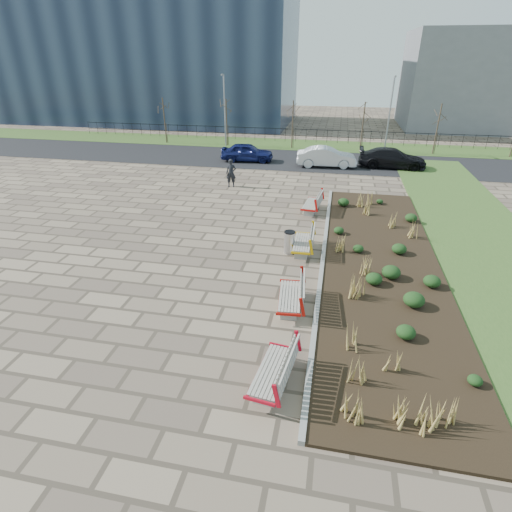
% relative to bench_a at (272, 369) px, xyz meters
% --- Properties ---
extents(ground, '(120.00, 120.00, 0.00)m').
position_rel_bench_a_xyz_m(ground, '(-3.00, 2.32, -0.50)').
color(ground, '#806D58').
rests_on(ground, ground).
extents(planting_bed, '(4.50, 18.00, 0.10)m').
position_rel_bench_a_xyz_m(planting_bed, '(3.25, 7.32, -0.45)').
color(planting_bed, black).
rests_on(planting_bed, ground).
extents(planting_curb, '(0.16, 18.00, 0.15)m').
position_rel_bench_a_xyz_m(planting_curb, '(0.92, 7.32, -0.42)').
color(planting_curb, gray).
rests_on(planting_curb, ground).
extents(grass_verge_near, '(5.00, 38.00, 0.04)m').
position_rel_bench_a_xyz_m(grass_verge_near, '(8.00, 7.32, -0.48)').
color(grass_verge_near, '#33511E').
rests_on(grass_verge_near, ground).
extents(grass_verge_far, '(80.00, 5.00, 0.04)m').
position_rel_bench_a_xyz_m(grass_verge_far, '(-3.00, 30.32, -0.48)').
color(grass_verge_far, '#33511E').
rests_on(grass_verge_far, ground).
extents(road, '(80.00, 7.00, 0.02)m').
position_rel_bench_a_xyz_m(road, '(-3.00, 24.32, -0.49)').
color(road, black).
rests_on(road, ground).
extents(bench_a, '(1.17, 2.20, 1.00)m').
position_rel_bench_a_xyz_m(bench_a, '(0.00, 0.00, 0.00)').
color(bench_a, '#B40C1E').
rests_on(bench_a, ground).
extents(bench_b, '(1.07, 2.17, 1.00)m').
position_rel_bench_a_xyz_m(bench_b, '(0.00, 3.56, 0.00)').
color(bench_b, '#A9120B').
rests_on(bench_b, ground).
extents(bench_c, '(0.94, 2.12, 1.00)m').
position_rel_bench_a_xyz_m(bench_c, '(0.00, 7.87, 0.00)').
color(bench_c, '#DBA40B').
rests_on(bench_c, ground).
extents(bench_d, '(1.13, 2.19, 1.00)m').
position_rel_bench_a_xyz_m(bench_d, '(0.00, 12.87, 0.00)').
color(bench_d, '#B90E0C').
rests_on(bench_d, ground).
extents(litter_bin, '(0.46, 0.46, 0.96)m').
position_rel_bench_a_xyz_m(litter_bin, '(-0.53, 7.64, -0.02)').
color(litter_bin, '#B2B2B7').
rests_on(litter_bin, ground).
extents(pedestrian, '(0.67, 0.48, 1.74)m').
position_rel_bench_a_xyz_m(pedestrian, '(-5.36, 16.41, 0.37)').
color(pedestrian, black).
rests_on(pedestrian, ground).
extents(car_blue, '(4.18, 1.96, 1.38)m').
position_rel_bench_a_xyz_m(car_blue, '(-5.84, 23.20, 0.21)').
color(car_blue, '#121850').
rests_on(car_blue, road).
extents(car_silver, '(4.48, 1.86, 1.44)m').
position_rel_bench_a_xyz_m(car_silver, '(0.33, 22.68, 0.24)').
color(car_silver, silver).
rests_on(car_silver, road).
extents(car_black, '(4.90, 2.07, 1.41)m').
position_rel_bench_a_xyz_m(car_black, '(5.10, 23.35, 0.22)').
color(car_black, black).
rests_on(car_black, road).
extents(tree_a, '(1.40, 1.40, 4.00)m').
position_rel_bench_a_xyz_m(tree_a, '(-15.00, 28.82, 1.54)').
color(tree_a, '#4C3D2D').
rests_on(tree_a, grass_verge_far).
extents(tree_b, '(1.40, 1.40, 4.00)m').
position_rel_bench_a_xyz_m(tree_b, '(-9.00, 28.82, 1.54)').
color(tree_b, '#4C3D2D').
rests_on(tree_b, grass_verge_far).
extents(tree_c, '(1.40, 1.40, 4.00)m').
position_rel_bench_a_xyz_m(tree_c, '(-3.00, 28.82, 1.54)').
color(tree_c, '#4C3D2D').
rests_on(tree_c, grass_verge_far).
extents(tree_d, '(1.40, 1.40, 4.00)m').
position_rel_bench_a_xyz_m(tree_d, '(3.00, 28.82, 1.54)').
color(tree_d, '#4C3D2D').
rests_on(tree_d, grass_verge_far).
extents(tree_e, '(1.40, 1.40, 4.00)m').
position_rel_bench_a_xyz_m(tree_e, '(9.00, 28.82, 1.54)').
color(tree_e, '#4C3D2D').
rests_on(tree_e, grass_verge_far).
extents(lamp_west, '(0.24, 0.60, 6.00)m').
position_rel_bench_a_xyz_m(lamp_west, '(-9.00, 28.32, 2.54)').
color(lamp_west, gray).
rests_on(lamp_west, grass_verge_far).
extents(lamp_east, '(0.24, 0.60, 6.00)m').
position_rel_bench_a_xyz_m(lamp_east, '(5.00, 28.32, 2.54)').
color(lamp_east, gray).
rests_on(lamp_east, grass_verge_far).
extents(railing_fence, '(44.00, 0.10, 1.20)m').
position_rel_bench_a_xyz_m(railing_fence, '(-3.00, 31.82, 0.14)').
color(railing_fence, black).
rests_on(railing_fence, grass_verge_far).
extents(building_glass, '(40.00, 14.00, 15.00)m').
position_rel_bench_a_xyz_m(building_glass, '(-25.00, 42.32, 7.00)').
color(building_glass, '#192338').
rests_on(building_glass, ground).
extents(building_grey, '(18.00, 12.00, 10.00)m').
position_rel_bench_a_xyz_m(building_grey, '(17.00, 44.32, 4.50)').
color(building_grey, slate).
rests_on(building_grey, ground).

